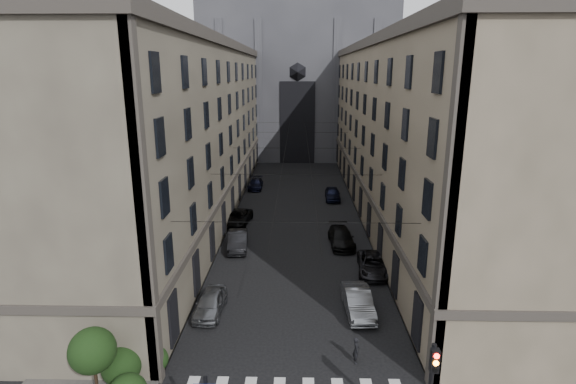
# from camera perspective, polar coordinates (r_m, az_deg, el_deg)

# --- Properties ---
(sidewalk_left) EXTENTS (7.00, 80.00, 0.15)m
(sidewalk_left) POSITION_cam_1_polar(r_m,az_deg,el_deg) (53.20, -10.31, -2.18)
(sidewalk_left) COLOR #383533
(sidewalk_left) RESTS_ON ground
(sidewalk_right) EXTENTS (7.00, 80.00, 0.15)m
(sidewalk_right) POSITION_cam_1_polar(r_m,az_deg,el_deg) (53.14, 12.48, -2.32)
(sidewalk_right) COLOR #383533
(sidewalk_right) RESTS_ON ground
(building_left) EXTENTS (13.60, 60.60, 18.85)m
(building_left) POSITION_cam_1_polar(r_m,az_deg,el_deg) (51.94, -14.01, 7.68)
(building_left) COLOR #4A4439
(building_left) RESTS_ON ground
(building_right) EXTENTS (13.60, 60.60, 18.85)m
(building_right) POSITION_cam_1_polar(r_m,az_deg,el_deg) (51.87, 16.28, 7.51)
(building_right) COLOR brown
(building_right) RESTS_ON ground
(gothic_tower) EXTENTS (35.00, 23.00, 58.00)m
(gothic_tower) POSITION_cam_1_polar(r_m,az_deg,el_deg) (88.72, 1.25, 16.49)
(gothic_tower) COLOR #2D2D33
(gothic_tower) RESTS_ON ground
(shrub_cluster) EXTENTS (3.90, 4.40, 3.90)m
(shrub_cluster) POSITION_cam_1_polar(r_m,az_deg,el_deg) (24.94, -21.06, -19.82)
(shrub_cluster) COLOR black
(shrub_cluster) RESTS_ON sidewalk_left
(tram_wires) EXTENTS (14.00, 60.00, 0.43)m
(tram_wires) POSITION_cam_1_polar(r_m,az_deg,el_deg) (50.08, 1.12, 5.43)
(tram_wires) COLOR black
(tram_wires) RESTS_ON ground
(car_left_near) EXTENTS (1.93, 4.41, 1.48)m
(car_left_near) POSITION_cam_1_polar(r_m,az_deg,el_deg) (31.22, -9.83, -13.70)
(car_left_near) COLOR slate
(car_left_near) RESTS_ON ground
(car_left_midnear) EXTENTS (2.12, 4.98, 1.60)m
(car_left_midnear) POSITION_cam_1_polar(r_m,az_deg,el_deg) (41.18, -6.40, -6.16)
(car_left_midnear) COLOR black
(car_left_midnear) RESTS_ON ground
(car_left_midfar) EXTENTS (2.93, 5.30, 1.40)m
(car_left_midfar) POSITION_cam_1_polar(r_m,az_deg,el_deg) (47.81, -6.35, -3.23)
(car_left_midfar) COLOR black
(car_left_midfar) RESTS_ON ground
(car_left_far) EXTENTS (1.88, 4.57, 1.32)m
(car_left_far) POSITION_cam_1_polar(r_m,az_deg,el_deg) (61.81, -4.14, 1.02)
(car_left_far) COLOR black
(car_left_far) RESTS_ON ground
(car_right_near) EXTENTS (1.95, 4.93, 1.60)m
(car_right_near) POSITION_cam_1_polar(r_m,az_deg,el_deg) (31.17, 8.87, -13.58)
(car_right_near) COLOR slate
(car_right_near) RESTS_ON ground
(car_right_midnear) EXTENTS (2.76, 5.26, 1.41)m
(car_right_midnear) POSITION_cam_1_polar(r_m,az_deg,el_deg) (37.02, 10.73, -9.01)
(car_right_midnear) COLOR black
(car_right_midnear) RESTS_ON ground
(car_right_midfar) EXTENTS (2.40, 5.35, 1.52)m
(car_right_midfar) POSITION_cam_1_polar(r_m,az_deg,el_deg) (42.05, 6.78, -5.76)
(car_right_midfar) COLOR black
(car_right_midfar) RESTS_ON ground
(car_right_far) EXTENTS (1.91, 4.58, 1.55)m
(car_right_far) POSITION_cam_1_polar(r_m,az_deg,el_deg) (56.59, 5.68, -0.22)
(car_right_far) COLOR black
(car_right_far) RESTS_ON ground
(pedestrian) EXTENTS (0.38, 0.57, 1.55)m
(pedestrian) POSITION_cam_1_polar(r_m,az_deg,el_deg) (26.56, 8.65, -19.21)
(pedestrian) COLOR black
(pedestrian) RESTS_ON ground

